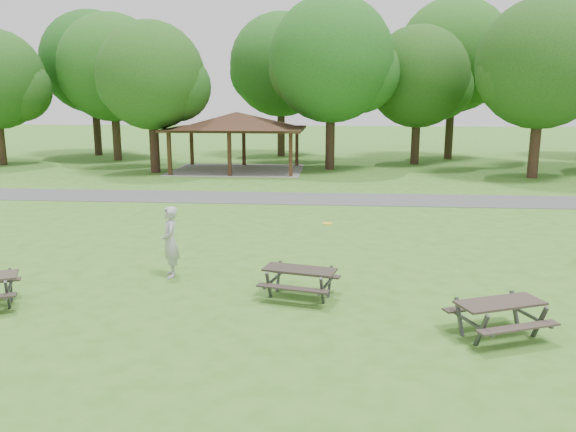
{
  "coord_description": "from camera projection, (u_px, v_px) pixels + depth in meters",
  "views": [
    {
      "loc": [
        2.36,
        -12.08,
        4.76
      ],
      "look_at": [
        1.0,
        4.0,
        1.3
      ],
      "focal_mm": 35.0,
      "sensor_mm": 36.0,
      "label": 1
    }
  ],
  "objects": [
    {
      "name": "tree_deep_c",
      "position": [
        455.0,
        59.0,
        41.68
      ],
      "size": [
        8.82,
        8.4,
        11.9
      ],
      "color": "#2E2014",
      "rests_on": "ground"
    },
    {
      "name": "tree_row_e",
      "position": [
        333.0,
        63.0,
        35.74
      ],
      "size": [
        8.4,
        8.0,
        11.02
      ],
      "color": "black",
      "rests_on": "ground"
    },
    {
      "name": "pavilion",
      "position": [
        237.0,
        123.0,
        36.03
      ],
      "size": [
        8.6,
        7.01,
        3.76
      ],
      "color": "#322112",
      "rests_on": "ground"
    },
    {
      "name": "tree_row_g",
      "position": [
        543.0,
        68.0,
        31.93
      ],
      "size": [
        7.77,
        7.4,
        10.25
      ],
      "color": "#301D15",
      "rests_on": "ground"
    },
    {
      "name": "tree_row_f",
      "position": [
        419.0,
        80.0,
        38.86
      ],
      "size": [
        7.35,
        7.0,
        9.55
      ],
      "color": "black",
      "rests_on": "ground"
    },
    {
      "name": "tree_deep_b",
      "position": [
        282.0,
        68.0,
        43.85
      ],
      "size": [
        8.4,
        8.0,
        11.13
      ],
      "color": "#302015",
      "rests_on": "ground"
    },
    {
      "name": "tree_row_c",
      "position": [
        114.0,
        71.0,
        41.01
      ],
      "size": [
        8.19,
        7.8,
        10.67
      ],
      "color": "#2E1F14",
      "rests_on": "ground"
    },
    {
      "name": "frisbee_in_flight",
      "position": [
        327.0,
        223.0,
        15.16
      ],
      "size": [
        0.34,
        0.34,
        0.02
      ],
      "color": "yellow",
      "rests_on": "ground"
    },
    {
      "name": "ground",
      "position": [
        230.0,
        306.0,
        12.96
      ],
      "size": [
        160.0,
        160.0,
        0.0
      ],
      "primitive_type": "plane",
      "color": "#386F1F",
      "rests_on": "ground"
    },
    {
      "name": "tree_deep_a",
      "position": [
        94.0,
        65.0,
        44.54
      ],
      "size": [
        8.4,
        8.0,
        11.38
      ],
      "color": "black",
      "rests_on": "ground"
    },
    {
      "name": "frisbee_thrower",
      "position": [
        170.0,
        242.0,
        14.94
      ],
      "size": [
        0.66,
        0.8,
        1.91
      ],
      "primitive_type": "imported",
      "rotation": [
        0.0,
        0.0,
        -1.24
      ],
      "color": "#A8A8AB",
      "rests_on": "ground"
    },
    {
      "name": "picnic_table_far",
      "position": [
        500.0,
        310.0,
        11.24
      ],
      "size": [
        2.15,
        1.96,
        0.76
      ],
      "color": "#2F2622",
      "rests_on": "ground"
    },
    {
      "name": "asphalt_path",
      "position": [
        285.0,
        198.0,
        26.6
      ],
      "size": [
        120.0,
        3.2,
        0.02
      ],
      "primitive_type": "cube",
      "color": "#464648",
      "rests_on": "ground"
    },
    {
      "name": "tree_row_d",
      "position": [
        153.0,
        79.0,
        34.43
      ],
      "size": [
        6.93,
        6.6,
        9.27
      ],
      "color": "black",
      "rests_on": "ground"
    },
    {
      "name": "picnic_table_middle",
      "position": [
        300.0,
        276.0,
        13.43
      ],
      "size": [
        1.99,
        1.74,
        0.74
      ],
      "color": "black",
      "rests_on": "ground"
    }
  ]
}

